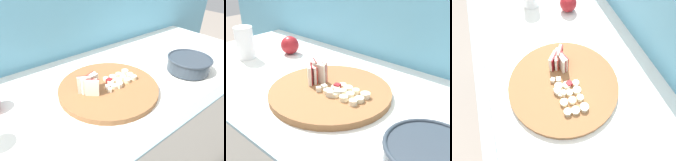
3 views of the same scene
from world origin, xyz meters
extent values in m
cube|color=silver|center=(0.00, 0.00, 0.43)|extent=(1.59, 0.64, 0.86)
cube|color=#7A9EAD|center=(0.00, -0.30, 0.85)|extent=(1.59, 0.04, 0.04)
cube|color=#5BA3C1|center=(0.00, 0.34, 0.63)|extent=(2.40, 0.04, 1.26)
cylinder|color=brown|center=(-0.06, -0.03, 0.87)|extent=(0.38, 0.38, 0.02)
cube|color=maroon|center=(-0.14, -0.04, 0.91)|extent=(0.04, 0.03, 0.06)
cube|color=white|center=(-0.14, -0.04, 0.91)|extent=(0.04, 0.04, 0.06)
cube|color=#A32323|center=(-0.15, -0.01, 0.92)|extent=(0.04, 0.03, 0.07)
cube|color=beige|center=(-0.15, -0.01, 0.92)|extent=(0.05, 0.03, 0.07)
cube|color=#B22D23|center=(-0.13, -0.03, 0.91)|extent=(0.04, 0.02, 0.06)
cube|color=white|center=(-0.13, -0.03, 0.91)|extent=(0.04, 0.02, 0.06)
cube|color=maroon|center=(-0.12, -0.01, 0.91)|extent=(0.04, 0.01, 0.06)
cube|color=#EFE5CC|center=(-0.12, -0.02, 0.91)|extent=(0.04, 0.01, 0.06)
cube|color=maroon|center=(-0.15, -0.01, 0.92)|extent=(0.04, 0.01, 0.06)
cube|color=white|center=(-0.15, -0.02, 0.92)|extent=(0.04, 0.01, 0.06)
cube|color=maroon|center=(-0.12, -0.01, 0.92)|extent=(0.04, 0.02, 0.07)
cube|color=#EFE5CC|center=(-0.12, -0.01, 0.92)|extent=(0.04, 0.02, 0.07)
cube|color=beige|center=(-0.07, -0.04, 0.89)|extent=(0.02, 0.02, 0.02)
cube|color=beige|center=(-0.08, -0.06, 0.89)|extent=(0.02, 0.02, 0.01)
cube|color=beige|center=(-0.03, -0.06, 0.89)|extent=(0.02, 0.02, 0.01)
cube|color=beige|center=(-0.03, -0.06, 0.89)|extent=(0.02, 0.02, 0.02)
cube|color=maroon|center=(-0.05, -0.02, 0.89)|extent=(0.02, 0.02, 0.02)
cube|color=beige|center=(-0.02, -0.04, 0.89)|extent=(0.02, 0.02, 0.02)
cube|color=#EFE5CC|center=(-0.04, -0.06, 0.89)|extent=(0.02, 0.02, 0.02)
cube|color=beige|center=(-0.03, -0.06, 0.89)|extent=(0.02, 0.02, 0.02)
cylinder|color=beige|center=(-0.05, -0.05, 0.89)|extent=(0.03, 0.03, 0.01)
cylinder|color=#F4EAC6|center=(-0.02, -0.05, 0.89)|extent=(0.02, 0.02, 0.01)
cylinder|color=beige|center=(0.01, -0.05, 0.89)|extent=(0.03, 0.03, 0.01)
cylinder|color=#F4EAC6|center=(0.05, -0.05, 0.89)|extent=(0.02, 0.02, 0.01)
cylinder|color=beige|center=(-0.04, -0.03, 0.89)|extent=(0.03, 0.03, 0.01)
cylinder|color=#F4EAC6|center=(-0.01, -0.03, 0.89)|extent=(0.02, 0.02, 0.01)
cylinder|color=#F4EAC6|center=(0.01, -0.03, 0.89)|extent=(0.02, 0.02, 0.01)
cylinder|color=beige|center=(0.05, -0.03, 0.89)|extent=(0.03, 0.03, 0.01)
cylinder|color=beige|center=(-0.04, 0.01, 0.89)|extent=(0.02, 0.02, 0.01)
cylinder|color=#F4EAC6|center=(-0.02, 0.00, 0.89)|extent=(0.03, 0.03, 0.01)
cylinder|color=beige|center=(0.01, 0.00, 0.89)|extent=(0.02, 0.02, 0.01)
cylinder|color=white|center=(0.05, 0.00, 0.89)|extent=(0.03, 0.03, 0.02)
cylinder|color=#2D3842|center=(0.30, -0.13, 0.87)|extent=(0.10, 0.10, 0.01)
cylinder|color=#2D3842|center=(0.30, -0.13, 0.90)|extent=(0.18, 0.18, 0.06)
torus|color=#2D3842|center=(0.30, -0.13, 0.93)|extent=(0.19, 0.19, 0.01)
camera|label=1|loc=(-0.43, -0.53, 1.31)|focal=31.99mm
camera|label=2|loc=(0.45, -0.56, 1.27)|focal=43.34mm
camera|label=3|loc=(0.26, -0.14, 1.43)|focal=30.38mm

